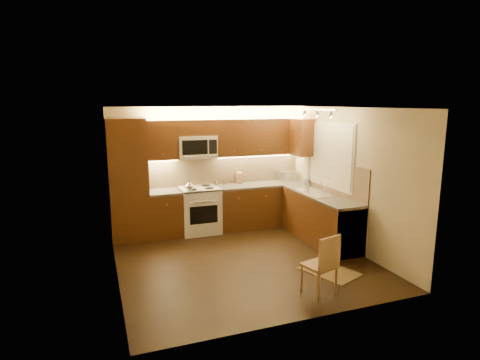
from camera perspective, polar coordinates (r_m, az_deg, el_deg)
name	(u,v)px	position (r m, az deg, el deg)	size (l,w,h in m)	color
floor	(243,260)	(6.79, 0.42, -11.34)	(4.00, 4.00, 0.01)	black
ceiling	(243,108)	(6.28, 0.46, 10.25)	(4.00, 4.00, 0.01)	beige
wall_back	(209,168)	(8.29, -4.44, 1.73)	(4.00, 0.01, 2.50)	#BCAE8A
wall_front	(305,221)	(4.66, 9.19, -5.76)	(4.00, 0.01, 2.50)	#BCAE8A
wall_left	(113,197)	(6.03, -17.65, -2.29)	(0.01, 4.00, 2.50)	#BCAE8A
wall_right	(348,179)	(7.36, 15.18, 0.18)	(0.01, 4.00, 2.50)	#BCAE8A
pantry	(128,181)	(7.73, -15.65, -0.08)	(0.70, 0.60, 2.30)	#46200F
base_cab_back_left	(165,214)	(7.97, -10.64, -4.85)	(0.62, 0.60, 0.86)	#46200F
counter_back_left	(164,192)	(7.86, -10.76, -1.69)	(0.62, 0.60, 0.04)	#3C3A37
base_cab_back_right	(261,205)	(8.53, 2.95, -3.63)	(1.92, 0.60, 0.86)	#46200F
counter_back_right	(261,185)	(8.42, 2.98, -0.67)	(1.92, 0.60, 0.04)	#3C3A37
base_cab_right	(320,219)	(7.71, 11.32, -5.43)	(0.60, 2.00, 0.86)	#46200F
counter_right	(321,195)	(7.59, 11.45, -2.17)	(0.60, 2.00, 0.04)	#3C3A37
dishwasher	(342,230)	(7.15, 14.26, -6.87)	(0.58, 0.60, 0.84)	silver
backsplash_back	(225,169)	(8.39, -2.12, 1.52)	(3.30, 0.02, 0.60)	tan
backsplash_right	(335,178)	(7.68, 13.38, 0.34)	(0.02, 2.00, 0.60)	tan
upper_cab_back_left	(161,140)	(7.83, -11.17, 5.62)	(0.62, 0.35, 0.75)	#46200F
upper_cab_back_right	(259,137)	(8.39, 2.71, 6.16)	(1.92, 0.35, 0.75)	#46200F
upper_cab_bridge	(196,128)	(7.95, -6.28, 7.43)	(0.76, 0.35, 0.31)	#46200F
upper_cab_right_corner	(302,137)	(8.36, 8.85, 6.02)	(0.35, 0.50, 0.75)	#46200F
stove	(200,210)	(8.08, -5.78, -4.28)	(0.76, 0.65, 0.92)	silver
microwave	(197,147)	(7.97, -6.20, 4.73)	(0.76, 0.38, 0.44)	silver
window_frame	(331,155)	(7.74, 12.87, 3.44)	(0.03, 1.44, 1.24)	silver
window_blinds	(330,155)	(7.73, 12.75, 3.44)	(0.02, 1.36, 1.16)	silver
sink	(317,189)	(7.70, 10.89, -1.25)	(0.52, 0.86, 0.15)	silver
faucet	(325,184)	(7.78, 12.05, -0.60)	(0.20, 0.04, 0.30)	silver
track_light_bar	(317,109)	(7.32, 10.91, 9.86)	(0.04, 1.20, 0.03)	silver
kettle	(189,186)	(7.69, -7.26, -0.83)	(0.17, 0.17, 0.19)	silver
toaster_oven	(286,176)	(8.79, 6.61, 0.62)	(0.36, 0.27, 0.21)	silver
knife_block	(239,178)	(8.42, -0.08, 0.29)	(0.11, 0.17, 0.24)	#A97A4C
spice_jar_a	(217,183)	(8.28, -3.27, -0.41)	(0.05, 0.05, 0.09)	silver
spice_jar_b	(224,182)	(8.31, -2.29, -0.34)	(0.04, 0.04, 0.10)	brown
spice_jar_c	(217,183)	(8.26, -3.23, -0.43)	(0.04, 0.04, 0.09)	silver
spice_jar_d	(216,182)	(8.33, -3.37, -0.34)	(0.04, 0.04, 0.09)	#A99132
soap_bottle	(306,179)	(8.46, 9.37, 0.11)	(0.09, 0.10, 0.21)	white
rug	(329,271)	(6.51, 12.58, -12.58)	(0.57, 0.86, 0.01)	black
dining_chair	(319,264)	(5.64, 11.23, -11.65)	(0.38, 0.38, 0.86)	#A97A4C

